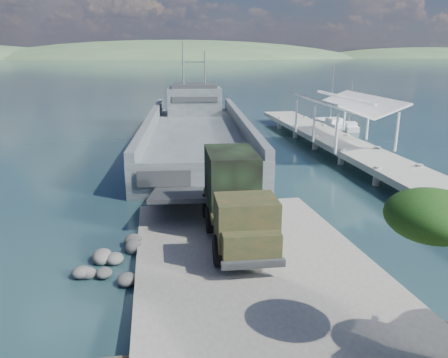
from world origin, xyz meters
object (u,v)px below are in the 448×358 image
sailboat_near (331,124)px  soldier (233,237)px  landing_craft (197,139)px  military_truck (236,198)px  sailboat_far (349,127)px  pier (346,139)px

sailboat_near → soldier: bearing=-122.6°
landing_craft → military_truck: (-0.45, -22.57, 1.52)m
sailboat_far → landing_craft: bearing=-147.1°
soldier → sailboat_near: bearing=46.5°
soldier → sailboat_near: (18.69, 34.06, -1.05)m
military_truck → landing_craft: bearing=91.0°
pier → military_truck: (-13.28, -16.77, 0.82)m
landing_craft → sailboat_far: bearing=25.7°
pier → sailboat_far: sailboat_far is taller
soldier → sailboat_far: (20.35, 32.28, -1.15)m
pier → sailboat_near: (4.86, 14.92, -1.19)m
landing_craft → soldier: bearing=-87.4°
pier → landing_craft: size_ratio=1.17×
soldier → sailboat_near: 38.86m
pier → military_truck: bearing=-128.4°
landing_craft → sailboat_near: 19.90m
landing_craft → pier: bearing=-19.4°
military_truck → sailboat_far: bearing=58.6°
pier → military_truck: 21.40m
landing_craft → sailboat_near: (17.68, 9.11, -0.50)m
landing_craft → sailboat_near: landing_craft is taller
landing_craft → sailboat_far: landing_craft is taller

